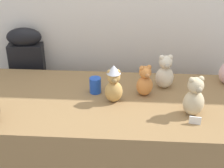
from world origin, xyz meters
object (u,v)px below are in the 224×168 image
teddy_bear_cream (165,73)px  party_cup_blue (95,85)px  teddy_bear_honey (114,84)px  teddy_bear_ginger (145,81)px  instrument_case (30,85)px  teddy_bear_sand (194,97)px  display_table (112,144)px

teddy_bear_cream → party_cup_blue: 0.50m
teddy_bear_honey → teddy_bear_cream: size_ratio=1.04×
teddy_bear_ginger → teddy_bear_cream: size_ratio=0.89×
teddy_bear_ginger → teddy_bear_honey: (-0.20, -0.10, 0.02)m
instrument_case → teddy_bear_honey: size_ratio=3.98×
instrument_case → teddy_bear_honey: instrument_case is taller
teddy_bear_ginger → party_cup_blue: size_ratio=2.01×
instrument_case → teddy_bear_sand: bearing=-35.4°
teddy_bear_ginger → party_cup_blue: bearing=158.1°
teddy_bear_ginger → party_cup_blue: (-0.34, 0.01, -0.05)m
display_table → teddy_bear_ginger: teddy_bear_ginger is taller
display_table → party_cup_blue: 0.45m
display_table → instrument_case: instrument_case is taller
teddy_bear_ginger → teddy_bear_sand: teddy_bear_sand is taller
display_table → instrument_case: 0.94m
teddy_bear_sand → teddy_bear_cream: teddy_bear_sand is taller
teddy_bear_honey → display_table: bearing=119.6°
display_table → teddy_bear_honey: teddy_bear_honey is taller
instrument_case → teddy_bear_honey: (0.75, -0.58, 0.34)m
teddy_bear_honey → teddy_bear_cream: (0.35, 0.22, -0.01)m
display_table → teddy_bear_sand: (0.51, -0.14, 0.49)m
teddy_bear_sand → party_cup_blue: teddy_bear_sand is taller
teddy_bear_sand → teddy_bear_honey: (-0.50, 0.13, 0.01)m
display_table → party_cup_blue: size_ratio=17.21×
teddy_bear_honey → instrument_case: bearing=133.9°
instrument_case → teddy_bear_ginger: instrument_case is taller
teddy_bear_honey → teddy_bear_cream: bearing=23.6°
display_table → instrument_case: size_ratio=1.83×
teddy_bear_ginger → teddy_bear_honey: size_ratio=0.85×
display_table → party_cup_blue: (-0.12, 0.10, 0.42)m
instrument_case → teddy_bear_ginger: 1.12m
teddy_bear_ginger → teddy_bear_cream: 0.19m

